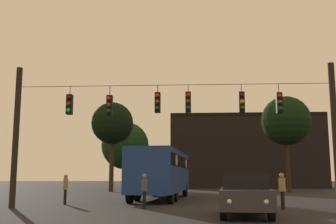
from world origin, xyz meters
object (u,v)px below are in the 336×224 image
pedestrian_crossing_left (144,189)px  tree_left_silhouette (286,121)px  car_near_right (245,194)px  pedestrian_crossing_center (282,189)px  city_bus (162,170)px  tree_behind_building (125,146)px  pedestrian_crossing_right (65,188)px  tree_right_far (112,124)px

pedestrian_crossing_left → tree_left_silhouette: bearing=60.0°
car_near_right → tree_left_silhouette: bearing=73.0°
car_near_right → pedestrian_crossing_center: bearing=56.8°
city_bus → pedestrian_crossing_center: size_ratio=6.98×
car_near_right → tree_behind_building: size_ratio=0.58×
city_bus → pedestrian_crossing_right: 6.94m
tree_behind_building → pedestrian_crossing_left: bearing=-78.9°
car_near_right → pedestrian_crossing_right: pedestrian_crossing_right is taller
city_bus → car_near_right: (3.87, -10.75, -1.07)m
pedestrian_crossing_center → tree_left_silhouette: (4.70, 18.92, 5.54)m
car_near_right → tree_left_silhouette: size_ratio=0.51×
tree_right_far → pedestrian_crossing_center: bearing=-59.7°
pedestrian_crossing_right → tree_left_silhouette: bearing=46.9°
pedestrian_crossing_right → pedestrian_crossing_left: bearing=-29.5°
pedestrian_crossing_left → tree_left_silhouette: tree_left_silhouette is taller
pedestrian_crossing_right → tree_right_far: tree_right_far is taller
city_bus → car_near_right: city_bus is taller
pedestrian_crossing_right → tree_behind_building: bearing=92.4°
tree_behind_building → tree_right_far: bearing=-89.5°
pedestrian_crossing_left → pedestrian_crossing_center: bearing=-1.0°
pedestrian_crossing_left → tree_right_far: bearing=105.4°
city_bus → tree_behind_building: bearing=105.7°
city_bus → tree_left_silhouette: tree_left_silhouette is taller
pedestrian_crossing_left → tree_behind_building: 28.66m
city_bus → pedestrian_crossing_center: (5.91, -7.64, -0.97)m
car_near_right → pedestrian_crossing_left: size_ratio=2.85×
pedestrian_crossing_left → pedestrian_crossing_right: (-4.42, 2.50, -0.01)m
tree_right_far → pedestrian_crossing_left: bearing=-74.6°
car_near_right → pedestrian_crossing_center: (2.04, 3.11, 0.10)m
car_near_right → pedestrian_crossing_center: size_ratio=2.79×
pedestrian_crossing_center → tree_behind_building: size_ratio=0.21×
tree_behind_building → pedestrian_crossing_right: bearing=-87.6°
pedestrian_crossing_right → tree_right_far: bearing=93.2°
tree_left_silhouette → city_bus: bearing=-133.3°
pedestrian_crossing_left → city_bus: bearing=88.1°
tree_right_far → pedestrian_crossing_right: bearing=-86.8°
pedestrian_crossing_center → tree_left_silhouette: bearing=76.0°
pedestrian_crossing_center → tree_right_far: bearing=120.3°
car_near_right → tree_left_silhouette: (6.74, 22.03, 5.65)m
pedestrian_crossing_left → tree_behind_building: tree_behind_building is taller
pedestrian_crossing_left → pedestrian_crossing_right: bearing=150.5°
car_near_right → pedestrian_crossing_right: bearing=146.2°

